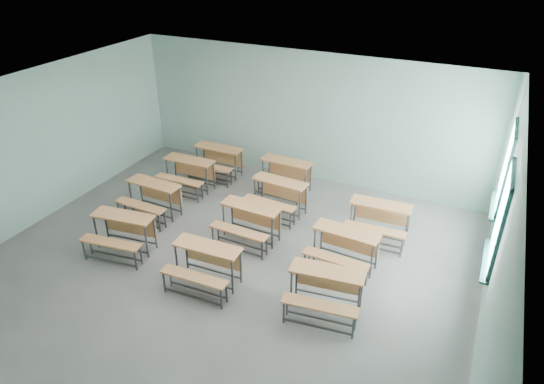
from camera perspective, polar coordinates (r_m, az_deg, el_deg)
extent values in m
cube|color=gray|center=(9.51, -5.00, -8.09)|extent=(9.00, 8.00, 0.02)
cube|color=white|center=(8.01, -5.99, 10.66)|extent=(9.00, 8.00, 0.02)
cube|color=#9BC2B6|center=(11.95, 4.31, 8.77)|extent=(9.00, 0.02, 3.20)
cube|color=#9BC2B6|center=(6.22, -24.99, -15.66)|extent=(9.00, 0.02, 3.20)
cube|color=#9BC2B6|center=(11.44, -25.47, 5.01)|extent=(0.02, 8.00, 3.20)
cube|color=#9BC2B6|center=(7.70, 25.21, -6.38)|extent=(0.02, 8.00, 3.20)
cube|color=#17413E|center=(10.46, 24.98, -1.16)|extent=(0.06, 1.20, 0.06)
cube|color=#17413E|center=(9.85, 26.82, 6.63)|extent=(0.06, 1.20, 0.06)
cube|color=#17413E|center=(9.61, 25.74, 1.27)|extent=(0.06, 0.06, 1.60)
cube|color=#17413E|center=(10.66, 25.99, 3.83)|extent=(0.06, 0.06, 1.60)
cube|color=#17413E|center=(10.13, 25.87, 2.62)|extent=(0.04, 0.04, 1.48)
cube|color=#17413E|center=(10.13, 25.87, 2.62)|extent=(0.04, 1.08, 0.04)
cube|color=#17413E|center=(10.48, 24.70, -1.40)|extent=(0.14, 1.28, 0.04)
cube|color=white|center=(10.13, 26.01, 2.59)|extent=(0.01, 1.08, 1.48)
cube|color=#17413E|center=(8.73, 24.30, -7.14)|extent=(0.06, 1.20, 0.06)
cube|color=#17413E|center=(7.99, 26.49, 1.89)|extent=(0.06, 1.20, 0.06)
cube|color=#17413E|center=(7.84, 25.16, -4.83)|extent=(0.06, 0.06, 1.60)
cube|color=#17413E|center=(8.84, 25.52, -1.05)|extent=(0.06, 0.06, 1.60)
cube|color=#17413E|center=(8.33, 25.35, -2.83)|extent=(0.04, 0.04, 1.48)
cube|color=#17413E|center=(8.33, 25.35, -2.83)|extent=(0.04, 1.08, 0.04)
cube|color=#17413E|center=(8.76, 23.96, -7.41)|extent=(0.14, 1.28, 0.04)
cube|color=white|center=(8.34, 25.52, -2.86)|extent=(0.01, 1.08, 1.48)
cube|color=#CA8049|center=(9.85, -17.16, -2.71)|extent=(1.27, 0.57, 0.04)
cube|color=#CA8049|center=(10.14, -16.34, -3.69)|extent=(1.16, 0.18, 0.42)
cylinder|color=#3F4345|center=(10.24, -19.98, -4.45)|extent=(0.04, 0.04, 0.73)
cylinder|color=#3F4345|center=(9.65, -14.56, -5.70)|extent=(0.04, 0.04, 0.73)
cylinder|color=#3F4345|center=(10.45, -18.95, -3.53)|extent=(0.04, 0.04, 0.73)
cylinder|color=#3F4345|center=(9.88, -13.61, -4.69)|extent=(0.04, 0.04, 0.73)
cube|color=#3F4345|center=(10.08, -17.14, -6.30)|extent=(1.12, 0.18, 0.03)
cube|color=#3F4345|center=(10.29, -16.16, -5.32)|extent=(1.12, 0.18, 0.03)
cube|color=#CA8049|center=(9.68, -18.47, -5.68)|extent=(1.25, 0.42, 0.04)
cylinder|color=#3F4345|center=(10.05, -21.22, -6.41)|extent=(0.04, 0.04, 0.42)
cylinder|color=#3F4345|center=(9.46, -15.76, -7.82)|extent=(0.04, 0.04, 0.42)
cylinder|color=#3F4345|center=(10.17, -20.58, -5.82)|extent=(0.04, 0.04, 0.42)
cylinder|color=#3F4345|center=(9.58, -15.15, -7.17)|extent=(0.04, 0.04, 0.42)
cube|color=#3F4345|center=(9.82, -18.46, -7.72)|extent=(1.12, 0.18, 0.03)
cube|color=#3F4345|center=(9.94, -17.84, -7.10)|extent=(1.12, 0.18, 0.03)
cube|color=#CA8049|center=(8.63, -7.64, -6.39)|extent=(1.24, 0.46, 0.04)
cube|color=#CA8049|center=(8.94, -6.91, -7.39)|extent=(1.17, 0.07, 0.42)
cylinder|color=#3F4345|center=(9.00, -11.14, -8.07)|extent=(0.04, 0.04, 0.73)
cylinder|color=#3F4345|center=(8.52, -4.69, -9.97)|extent=(0.04, 0.04, 0.73)
cylinder|color=#3F4345|center=(9.22, -10.04, -6.97)|extent=(0.04, 0.04, 0.73)
cylinder|color=#3F4345|center=(8.74, -3.71, -8.75)|extent=(0.04, 0.04, 0.73)
cube|color=#3F4345|center=(8.91, -7.90, -10.34)|extent=(1.13, 0.08, 0.03)
cube|color=#3F4345|center=(9.12, -6.87, -9.16)|extent=(1.13, 0.08, 0.03)
cube|color=#CA8049|center=(8.48, -9.17, -9.82)|extent=(1.24, 0.31, 0.04)
cylinder|color=#3F4345|center=(8.83, -12.56, -10.35)|extent=(0.04, 0.04, 0.42)
cylinder|color=#3F4345|center=(8.33, -6.00, -12.45)|extent=(0.04, 0.04, 0.42)
cylinder|color=#3F4345|center=(8.95, -11.86, -9.64)|extent=(0.04, 0.04, 0.42)
cylinder|color=#3F4345|center=(8.46, -5.37, -11.66)|extent=(0.04, 0.04, 0.42)
cube|color=#3F4345|center=(8.65, -9.32, -12.05)|extent=(1.13, 0.08, 0.03)
cube|color=#3F4345|center=(8.77, -8.65, -11.30)|extent=(1.13, 0.08, 0.03)
cube|color=#CA8049|center=(8.05, 6.56, -9.27)|extent=(1.27, 0.56, 0.04)
cube|color=#CA8049|center=(8.39, 6.72, -10.19)|extent=(1.16, 0.16, 0.42)
cylinder|color=#3F4345|center=(8.26, 2.28, -11.33)|extent=(0.04, 0.04, 0.73)
cylinder|color=#3F4345|center=(8.11, 10.13, -12.77)|extent=(0.04, 0.04, 0.73)
cylinder|color=#3F4345|center=(8.50, 2.90, -9.98)|extent=(0.04, 0.04, 0.73)
cylinder|color=#3F4345|center=(8.36, 10.50, -11.33)|extent=(0.04, 0.04, 0.73)
cube|color=#3F4345|center=(8.34, 6.06, -13.43)|extent=(1.12, 0.17, 0.03)
cube|color=#3F4345|center=(8.58, 6.56, -12.01)|extent=(1.12, 0.17, 0.03)
cube|color=#CA8049|center=(7.87, 5.65, -13.13)|extent=(1.25, 0.41, 0.04)
cylinder|color=#3F4345|center=(8.05, 1.39, -14.01)|extent=(0.04, 0.04, 0.42)
cylinder|color=#3F4345|center=(7.90, 9.52, -15.56)|extent=(0.04, 0.04, 0.42)
cylinder|color=#3F4345|center=(8.19, 1.80, -13.13)|extent=(0.04, 0.04, 0.42)
cylinder|color=#3F4345|center=(8.04, 9.76, -14.62)|extent=(0.04, 0.04, 0.42)
cube|color=#3F4345|center=(8.05, 5.36, -15.49)|extent=(1.12, 0.17, 0.03)
cube|color=#3F4345|center=(8.19, 5.68, -14.57)|extent=(1.12, 0.17, 0.03)
cube|color=#CA8049|center=(10.90, -13.78, 0.99)|extent=(1.24, 0.46, 0.04)
cube|color=#CA8049|center=(11.17, -12.97, -0.02)|extent=(1.17, 0.07, 0.42)
cylinder|color=#3F4345|center=(11.32, -16.25, -0.46)|extent=(0.04, 0.04, 0.73)
cylinder|color=#3F4345|center=(10.64, -11.79, -1.85)|extent=(0.04, 0.04, 0.73)
cylinder|color=#3F4345|center=(11.53, -15.17, 0.24)|extent=(0.04, 0.04, 0.73)
cylinder|color=#3F4345|center=(10.86, -10.73, -1.08)|extent=(0.04, 0.04, 0.73)
cube|color=#3F4345|center=(11.10, -13.93, -2.30)|extent=(1.13, 0.08, 0.03)
cube|color=#3F4345|center=(11.31, -12.87, -1.55)|extent=(1.13, 0.08, 0.03)
cube|color=#CA8049|center=(10.73, -15.26, -1.54)|extent=(1.24, 0.31, 0.04)
cylinder|color=#3F4345|center=(11.14, -17.60, -2.08)|extent=(0.04, 0.04, 0.42)
cylinder|color=#3F4345|center=(10.45, -13.14, -3.61)|extent=(0.04, 0.04, 0.42)
cylinder|color=#3F4345|center=(11.26, -16.93, -1.64)|extent=(0.04, 0.04, 0.42)
cylinder|color=#3F4345|center=(10.57, -12.47, -3.12)|extent=(0.04, 0.04, 0.42)
cube|color=#3F4345|center=(10.85, -15.35, -3.41)|extent=(1.13, 0.08, 0.03)
cube|color=#3F4345|center=(10.97, -14.69, -2.94)|extent=(1.13, 0.08, 0.03)
cube|color=#CA8049|center=(9.73, -2.50, -1.71)|extent=(1.24, 0.45, 0.04)
cube|color=#CA8049|center=(10.03, -1.93, -2.76)|extent=(1.17, 0.06, 0.42)
cylinder|color=#3F4345|center=(10.06, -5.71, -3.26)|extent=(0.04, 0.04, 0.73)
cylinder|color=#3F4345|center=(9.58, 0.01, -4.92)|extent=(0.04, 0.04, 0.73)
cylinder|color=#3F4345|center=(10.30, -4.73, -2.40)|extent=(0.04, 0.04, 0.73)
cylinder|color=#3F4345|center=(9.83, 0.88, -3.97)|extent=(0.04, 0.04, 0.73)
cube|color=#3F4345|center=(9.95, -2.89, -5.33)|extent=(1.13, 0.07, 0.03)
cube|color=#3F4345|center=(10.19, -1.97, -4.42)|extent=(1.13, 0.07, 0.03)
cube|color=#CA8049|center=(9.53, -3.92, -4.62)|extent=(1.24, 0.30, 0.04)
cylinder|color=#3F4345|center=(9.85, -6.98, -5.16)|extent=(0.04, 0.04, 0.42)
cylinder|color=#3F4345|center=(9.36, -1.19, -6.97)|extent=(0.04, 0.04, 0.42)
cylinder|color=#3F4345|center=(9.99, -6.37, -4.61)|extent=(0.04, 0.04, 0.42)
cylinder|color=#3F4345|center=(9.50, -0.63, -6.36)|extent=(0.04, 0.04, 0.42)
cube|color=#3F4345|center=(9.67, -4.14, -6.68)|extent=(1.13, 0.07, 0.03)
cube|color=#3F4345|center=(9.80, -3.55, -6.10)|extent=(1.13, 0.07, 0.03)
cube|color=#CA8049|center=(9.05, 8.80, -4.64)|extent=(1.25, 0.49, 0.04)
cube|color=#CA8049|center=(9.37, 9.08, -5.67)|extent=(1.16, 0.10, 0.42)
cylinder|color=#3F4345|center=(9.30, 5.02, -6.21)|extent=(0.04, 0.04, 0.73)
cylinder|color=#3F4345|center=(9.01, 11.60, -8.10)|extent=(0.04, 0.04, 0.73)
cylinder|color=#3F4345|center=(9.55, 5.84, -5.21)|extent=(0.04, 0.04, 0.73)
cylinder|color=#3F4345|center=(9.26, 12.25, -7.01)|extent=(0.04, 0.04, 0.73)
cube|color=#3F4345|center=(9.29, 8.14, -8.45)|extent=(1.12, 0.10, 0.03)
cube|color=#3F4345|center=(9.54, 8.87, -7.39)|extent=(1.12, 0.10, 0.03)
cube|color=#CA8049|center=(8.84, 7.49, -7.84)|extent=(1.24, 0.34, 0.04)
cylinder|color=#3F4345|center=(9.08, 3.85, -8.34)|extent=(0.04, 0.04, 0.42)
cylinder|color=#3F4345|center=(8.77, 10.60, -10.38)|extent=(0.04, 0.04, 0.42)
cylinder|color=#3F4345|center=(9.22, 4.38, -7.70)|extent=(0.04, 0.04, 0.42)
cylinder|color=#3F4345|center=(8.92, 11.02, -9.67)|extent=(0.04, 0.04, 0.42)
cube|color=#3F4345|center=(8.99, 7.11, -10.01)|extent=(1.12, 0.10, 0.03)
cube|color=#3F4345|center=(9.13, 7.58, -9.33)|extent=(1.12, 0.10, 0.03)
cube|color=#CA8049|center=(11.84, -9.72, 3.74)|extent=(1.23, 0.42, 0.04)
cube|color=#CA8049|center=(12.11, -9.12, 2.75)|extent=(1.17, 0.04, 0.42)
cylinder|color=#3F4345|center=(12.19, -12.21, 2.24)|extent=(0.04, 0.04, 0.73)
cylinder|color=#3F4345|center=(11.60, -7.69, 1.24)|extent=(0.04, 0.04, 0.73)
cylinder|color=#3F4345|center=(12.42, -11.34, 2.86)|extent=(0.04, 0.04, 0.73)
cylinder|color=#3F4345|center=(11.84, -6.87, 1.91)|extent=(0.04, 0.04, 0.73)
cube|color=#3F4345|center=(12.00, -9.90, 0.65)|extent=(1.13, 0.04, 0.03)
cube|color=#3F4345|center=(12.24, -9.06, 1.31)|extent=(1.13, 0.04, 0.03)
cube|color=#CA8049|center=(11.61, -10.92, 1.43)|extent=(1.23, 0.27, 0.04)
cylinder|color=#3F4345|center=(11.96, -13.30, 0.76)|extent=(0.04, 0.04, 0.42)
cylinder|color=#3F4345|center=(11.36, -8.75, -0.34)|extent=(0.04, 0.04, 0.42)
cylinder|color=#3F4345|center=(12.09, -12.76, 1.15)|extent=(0.04, 0.04, 0.42)
cylinder|color=#3F4345|center=(11.50, -8.23, 0.09)|extent=(0.04, 0.04, 0.42)
cube|color=#3F4345|center=(11.71, -11.02, -0.34)|extent=(1.13, 0.04, 0.03)
cube|color=#3F4345|center=(11.85, -10.50, 0.08)|extent=(1.13, 0.04, 0.03)
cube|color=#CA8049|center=(10.67, 0.99, 1.26)|extent=(1.25, 0.50, 0.04)
cube|color=#CA8049|center=(10.97, 1.45, 0.21)|extent=(1.16, 0.11, 0.42)
cylinder|color=#3F4345|center=(10.98, -2.02, -0.19)|extent=(0.04, 0.04, 0.73)
cylinder|color=#3F4345|center=(10.51, 3.24, -1.66)|extent=(0.04, 0.04, 0.73)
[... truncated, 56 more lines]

